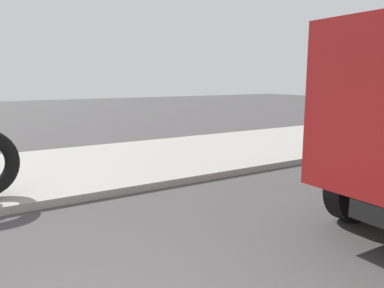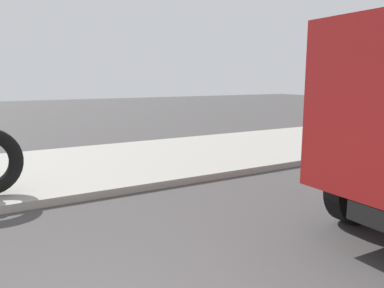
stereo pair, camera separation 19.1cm
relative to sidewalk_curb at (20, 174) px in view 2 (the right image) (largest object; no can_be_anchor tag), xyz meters
name	(u,v)px [view 2 (the right image)]	position (x,y,z in m)	size (l,w,h in m)	color
sidewalk_curb	(20,174)	(0.00, 0.00, 0.00)	(36.00, 5.00, 0.15)	#99968E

